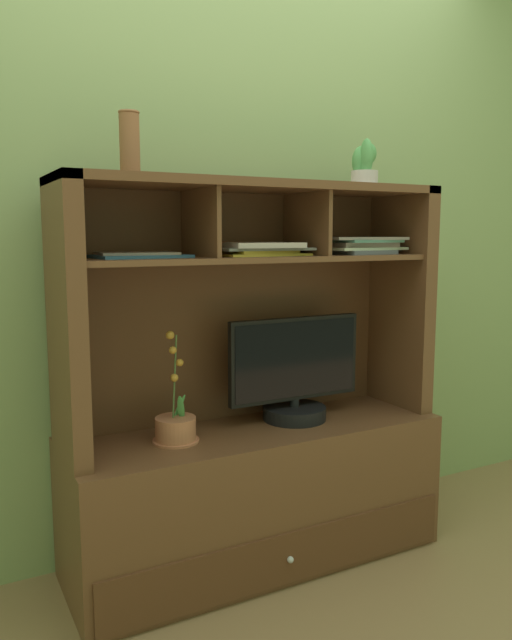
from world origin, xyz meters
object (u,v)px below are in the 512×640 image
object	(u,v)px
magazine_stack_right	(139,255)
potted_orchid	(176,427)
magazine_stack_centre	(259,249)
tv_monitor	(295,377)
media_console	(255,452)
potted_succulent	(364,166)
ceramic_vase	(130,143)
magazine_stack_left	(358,245)

from	to	relation	value
magazine_stack_right	potted_orchid	bearing A→B (deg)	-19.91
magazine_stack_centre	tv_monitor	bearing A→B (deg)	0.25
media_console	magazine_stack_right	xyz separation A→B (m)	(-0.44, 0.01, 0.76)
tv_monitor	magazine_stack_right	size ratio (longest dim) A/B	1.73
media_console	magazine_stack_centre	bearing A→B (deg)	-1.08
tv_monitor	magazine_stack_centre	bearing A→B (deg)	-179.75
potted_succulent	ceramic_vase	xyz separation A→B (m)	(-0.93, 0.01, 0.02)
potted_orchid	potted_succulent	size ratio (longest dim) A/B	2.20
magazine_stack_centre	magazine_stack_right	xyz separation A→B (m)	(-0.46, 0.01, -0.02)
tv_monitor	magazine_stack_right	world-z (taller)	magazine_stack_right
magazine_stack_right	magazine_stack_left	bearing A→B (deg)	-1.18
potted_orchid	potted_succulent	world-z (taller)	potted_succulent
tv_monitor	ceramic_vase	world-z (taller)	ceramic_vase
tv_monitor	magazine_stack_left	distance (m)	0.59
magazine_stack_centre	ceramic_vase	bearing A→B (deg)	-177.89
tv_monitor	magazine_stack_right	xyz separation A→B (m)	(-0.61, 0.01, 0.49)
media_console	potted_orchid	world-z (taller)	media_console
potted_orchid	magazine_stack_right	distance (m)	0.61
magazine_stack_right	potted_succulent	bearing A→B (deg)	-2.64
magazine_stack_right	ceramic_vase	bearing A→B (deg)	-136.52
media_console	magazine_stack_left	distance (m)	0.91
tv_monitor	potted_succulent	distance (m)	0.87
tv_monitor	potted_succulent	bearing A→B (deg)	-6.56
potted_orchid	magazine_stack_left	world-z (taller)	magazine_stack_left
media_console	potted_orchid	bearing A→B (deg)	-174.88
magazine_stack_left	potted_succulent	distance (m)	0.31
magazine_stack_centre	magazine_stack_left	bearing A→B (deg)	-1.21
potted_orchid	ceramic_vase	distance (m)	0.97
magazine_stack_centre	potted_succulent	xyz separation A→B (m)	(0.45, -0.03, 0.32)
media_console	potted_succulent	world-z (taller)	potted_succulent
potted_orchid	magazine_stack_right	size ratio (longest dim) A/B	1.21
media_console	tv_monitor	world-z (taller)	media_console
media_console	ceramic_vase	world-z (taller)	ceramic_vase
magazine_stack_left	potted_succulent	xyz separation A→B (m)	(0.01, -0.02, 0.31)
magazine_stack_centre	media_console	bearing A→B (deg)	178.92
potted_orchid	magazine_stack_centre	bearing A→B (deg)	4.82
potted_succulent	ceramic_vase	size ratio (longest dim) A/B	0.88
potted_succulent	ceramic_vase	bearing A→B (deg)	179.09
magazine_stack_right	ceramic_vase	world-z (taller)	ceramic_vase
potted_succulent	media_console	bearing A→B (deg)	175.96
potted_orchid	potted_succulent	xyz separation A→B (m)	(0.80, -0.00, 0.93)
media_console	tv_monitor	xyz separation A→B (m)	(0.18, 0.00, 0.27)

